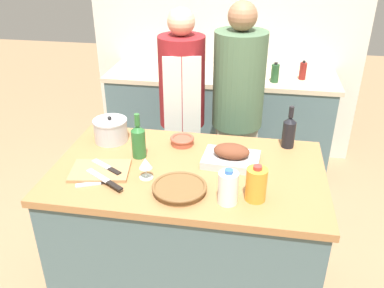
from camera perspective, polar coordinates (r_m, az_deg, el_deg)
The scene contains 21 objects.
kitchen_island at distance 2.47m, azimuth -0.52°, elevation -12.57°, with size 1.46×0.86×0.92m.
back_counter at distance 3.86m, azimuth 3.83°, elevation 3.29°, with size 2.05×0.60×0.92m.
back_wall at distance 3.94m, azimuth 4.80°, elevation 16.24°, with size 2.55×0.10×2.55m.
roasting_pan at distance 2.23m, azimuth 5.53°, elevation -1.73°, with size 0.32×0.24×0.11m.
wicker_basket at distance 1.99m, azimuth -1.65°, elevation -6.25°, with size 0.27×0.27×0.04m.
cutting_board at distance 2.21m, azimuth -12.74°, elevation -3.67°, with size 0.34×0.27×0.02m.
stock_pot at distance 2.50m, azimuth -11.34°, elevation 1.92°, with size 0.21×0.21×0.16m.
mixing_bowl at distance 2.42m, azimuth -1.38°, elevation 0.52°, with size 0.14×0.14×0.05m.
juice_jug at distance 1.94m, azimuth 9.00°, elevation -5.58°, with size 0.10×0.10×0.18m.
milk_jug at distance 1.90m, azimuth 5.08°, elevation -6.11°, with size 0.09×0.09×0.18m.
wine_bottle_green at distance 2.28m, azimuth -7.53°, elevation 0.53°, with size 0.08×0.08×0.26m.
wine_bottle_dark at distance 2.43m, azimuth 13.45°, elevation 1.77°, with size 0.08×0.08×0.26m.
wine_glass_left at distance 2.09m, azimuth -6.55°, elevation -2.83°, with size 0.07×0.07×0.12m.
knife_chef at distance 2.11m, azimuth -12.07°, elevation -4.97°, with size 0.25×0.17×0.01m.
knife_paring at distance 2.12m, azimuth -13.11°, elevation -5.37°, with size 0.20×0.11×0.01m.
knife_bread at distance 2.21m, azimuth -11.80°, elevation -3.22°, with size 0.20×0.14×0.01m.
stand_mixer at distance 3.76m, azimuth -1.80°, elevation 12.41°, with size 0.18×0.14×0.34m.
condiment_bottle_tall at distance 3.52m, azimuth 11.57°, elevation 9.72°, with size 0.07×0.07×0.17m.
condiment_bottle_short at distance 3.65m, azimuth 15.29°, elevation 9.87°, with size 0.06×0.06×0.16m.
person_cook_aproned at distance 3.01m, azimuth -1.38°, elevation 4.99°, with size 0.33×0.35×1.61m.
person_cook_guest at distance 2.95m, azimuth 6.38°, elevation 4.89°, with size 0.36×0.36×1.67m.
Camera 1 is at (0.34, -1.85, 2.07)m, focal length 38.00 mm.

